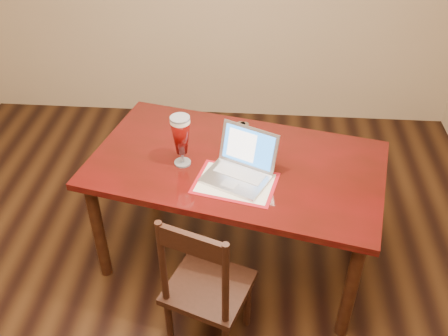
{
  "coord_description": "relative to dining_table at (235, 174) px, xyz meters",
  "views": [
    {
      "loc": [
        0.43,
        -1.84,
        2.65
      ],
      "look_at": [
        0.25,
        0.44,
        0.88
      ],
      "focal_mm": 40.0,
      "sensor_mm": 36.0,
      "label": 1
    }
  ],
  "objects": [
    {
      "name": "dining_chair",
      "position": [
        -0.11,
        -0.68,
        -0.26
      ],
      "size": [
        0.54,
        0.53,
        1.01
      ],
      "rotation": [
        0.0,
        0.0,
        -0.34
      ],
      "color": "black",
      "rests_on": "ground"
    },
    {
      "name": "ground",
      "position": [
        -0.31,
        -0.57,
        -0.74
      ],
      "size": [
        5.0,
        5.0,
        0.0
      ],
      "primitive_type": "plane",
      "color": "black",
      "rests_on": "ground"
    },
    {
      "name": "room_shell",
      "position": [
        -0.31,
        -0.57,
        1.02
      ],
      "size": [
        4.51,
        5.01,
        2.71
      ],
      "color": "tan",
      "rests_on": "ground"
    },
    {
      "name": "dining_table",
      "position": [
        0.0,
        0.0,
        0.0
      ],
      "size": [
        1.93,
        1.35,
        1.15
      ],
      "rotation": [
        0.0,
        0.0,
        -0.22
      ],
      "color": "#4E0A0A",
      "rests_on": "ground"
    }
  ]
}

